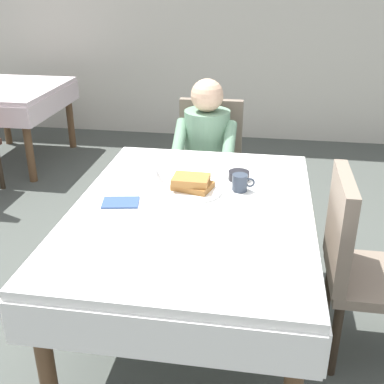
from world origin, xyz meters
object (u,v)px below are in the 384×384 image
Objects in this scene: bowl_butter at (239,176)px; spoon_near_edge at (187,222)px; chair_diner at (209,159)px; cup_coffee at (240,183)px; dining_table_main at (192,223)px; fork_left_of_plate at (155,190)px; syrup_pitcher at (156,175)px; background_table_far at (11,99)px; knife_right_of_plate at (232,196)px; chair_right_side at (358,259)px; breakfast_stack at (192,183)px; diner_person at (206,148)px; plate_breakfast at (194,190)px.

bowl_butter is 0.73× the size of spoon_near_edge.
chair_diner reaches higher than cup_coffee.
dining_table_main is 13.49× the size of cup_coffee.
fork_left_of_plate is at bearing -152.46° from bowl_butter.
background_table_far is (-1.88, 1.97, -0.15)m from syrup_pitcher.
fork_left_of_plate is 0.90× the size of knife_right_of_plate.
chair_right_side is 5.17× the size of fork_left_of_plate.
cup_coffee is (0.23, 0.05, -0.01)m from breakfast_stack.
cup_coffee is at bearing -5.58° from syrup_pitcher.
plate_breakfast is (0.05, -0.85, 0.08)m from diner_person.
chair_diner is 1.03m from plate_breakfast.
background_table_far is (-2.28, 2.08, -0.12)m from knife_right_of_plate.
breakfast_stack is at bearing 108.10° from spoon_near_edge.
syrup_pitcher is 0.44× the size of fork_left_of_plate.
breakfast_stack reaches higher than dining_table_main.
breakfast_stack is at bearing 100.24° from dining_table_main.
background_table_far is at bearing -27.35° from chair_diner.
chair_diner is at bearing 92.32° from breakfast_stack.
breakfast_stack is at bearing -139.42° from bowl_butter.
diner_person is (-0.00, -0.16, 0.14)m from chair_diner.
plate_breakfast is at bearing -23.83° from syrup_pitcher.
fork_left_of_plate is at bearing -173.99° from plate_breakfast.
diner_person is 0.86m from cup_coffee.
bowl_butter is 0.10× the size of background_table_far.
diner_person is 7.47× the size of spoon_near_edge.
chair_right_side is 0.84m from plate_breakfast.
diner_person is 1.18m from spoon_near_edge.
syrup_pitcher is at bearing -167.34° from bowl_butter.
diner_person is at bearing 90.00° from chair_diner.
cup_coffee is at bearing 45.66° from dining_table_main.
bowl_butter is 0.43m from syrup_pitcher.
chair_diner is 1.35m from spoon_near_edge.
cup_coffee is at bearing 12.01° from breakfast_stack.
knife_right_of_plate is (-0.04, -0.07, -0.04)m from cup_coffee.
cup_coffee reaches higher than background_table_far.
diner_person is at bearing 13.62° from knife_right_of_plate.
chair_diner is 1.44m from chair_right_side.
diner_person reaches higher than spoon_near_edge.
breakfast_stack is 0.19m from fork_left_of_plate.
knife_right_of_plate is (0.24, -1.03, 0.21)m from chair_diner.
chair_right_side reaches higher than cup_coffee.
dining_table_main is 3.06m from background_table_far.
plate_breakfast is 1.32× the size of breakfast_stack.
breakfast_stack is (-0.01, 0.00, 0.04)m from plate_breakfast.
cup_coffee is at bearing -41.03° from background_table_far.
cup_coffee reaches higher than dining_table_main.
background_table_far is at bearing 135.32° from plate_breakfast.
dining_table_main is 0.21m from breakfast_stack.
breakfast_stack is at bearing -86.56° from fork_left_of_plate.
cup_coffee reaches higher than fork_left_of_plate.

